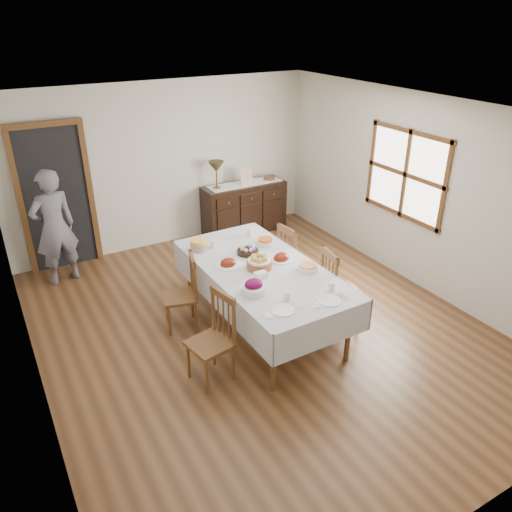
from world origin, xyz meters
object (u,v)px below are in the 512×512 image
chair_right_far (294,260)px  table_lamp (216,168)px  chair_left_far (184,292)px  person (54,224)px  chair_right_near (338,288)px  chair_left_near (214,337)px  dining_table (262,275)px  sideboard (244,208)px

chair_right_far → table_lamp: bearing=-2.8°
chair_left_far → person: 2.26m
person → chair_right_near: bearing=120.4°
chair_right_near → person: person is taller
table_lamp → chair_left_near: bearing=-116.5°
chair_left_far → chair_right_far: chair_right_far is taller
chair_left_near → table_lamp: (1.63, 3.27, 0.72)m
dining_table → chair_right_far: bearing=30.9°
chair_right_near → sideboard: chair_right_near is taller
chair_left_near → sideboard: bearing=135.9°
chair_right_far → person: bearing=49.8°
chair_right_far → table_lamp: size_ratio=2.20×
dining_table → person: person is taller
chair_left_near → chair_right_far: chair_right_far is taller
dining_table → sideboard: 2.99m
person → table_lamp: 2.66m
chair_left_far → table_lamp: (1.54, 2.23, 0.74)m
chair_left_near → table_lamp: bearing=142.6°
chair_right_far → sideboard: 2.25m
dining_table → chair_right_far: chair_right_far is taller
chair_right_near → chair_right_far: (-0.02, 0.91, -0.01)m
person → table_lamp: (2.62, 0.29, 0.33)m
chair_right_near → chair_left_near: bearing=105.8°
dining_table → chair_left_far: chair_left_far is taller
sideboard → person: bearing=-175.1°
chair_right_far → person: (-2.69, 1.94, 0.37)m
chair_left_near → chair_right_near: size_ratio=0.96×
dining_table → person: size_ratio=1.38×
chair_left_near → sideboard: 3.89m
sideboard → person: person is taller
chair_left_near → chair_left_far: 1.05m
chair_right_near → dining_table: bearing=74.8°
chair_left_near → sideboard: size_ratio=0.69×
person → table_lamp: bearing=173.2°
sideboard → table_lamp: size_ratio=3.14×
chair_right_far → dining_table: bearing=117.4°
chair_left_near → table_lamp: table_lamp is taller
dining_table → chair_left_near: 1.07m
chair_left_far → chair_right_near: (1.62, -0.90, 0.04)m
chair_right_far → chair_left_far: bearing=85.7°
sideboard → chair_left_far: bearing=-132.6°
chair_right_far → chair_left_near: bearing=117.2°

